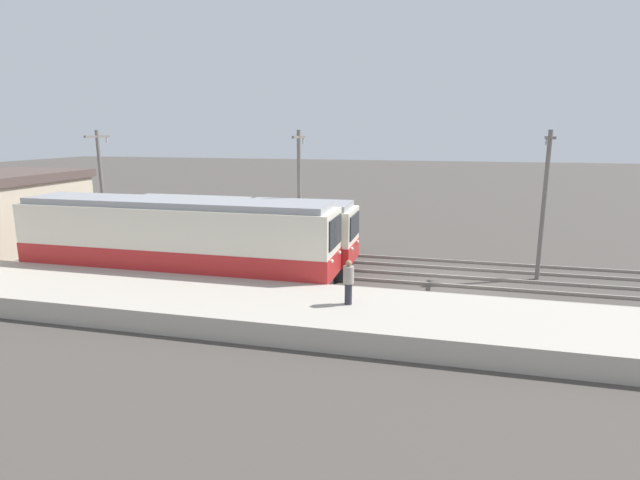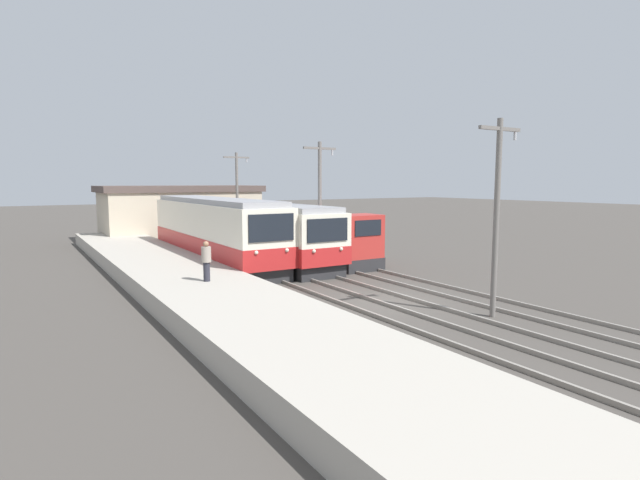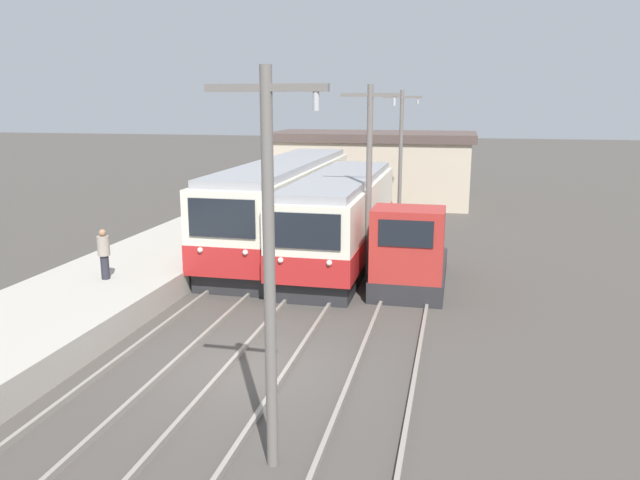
% 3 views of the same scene
% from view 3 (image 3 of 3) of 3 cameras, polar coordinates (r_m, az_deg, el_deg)
% --- Properties ---
extents(ground_plane, '(200.00, 200.00, 0.00)m').
position_cam_3_polar(ground_plane, '(15.40, -6.47, -11.73)').
color(ground_plane, '#47423D').
extents(platform_left, '(4.50, 54.00, 0.81)m').
position_cam_3_polar(platform_left, '(18.16, -25.68, -7.72)').
color(platform_left, '#ADA599').
rests_on(platform_left, ground).
extents(track_left, '(1.54, 60.00, 0.14)m').
position_cam_3_polar(track_left, '(16.35, -15.27, -10.36)').
color(track_left, gray).
rests_on(track_left, ground).
extents(track_center, '(1.54, 60.00, 0.14)m').
position_cam_3_polar(track_center, '(15.31, -5.75, -11.57)').
color(track_center, gray).
rests_on(track_center, ground).
extents(track_right, '(1.54, 60.00, 0.14)m').
position_cam_3_polar(track_right, '(14.71, 5.70, -12.62)').
color(track_right, gray).
rests_on(track_right, ground).
extents(commuter_train_left, '(2.84, 14.99, 3.81)m').
position_cam_3_polar(commuter_train_left, '(27.15, -3.20, 2.91)').
color(commuter_train_left, '#28282B').
rests_on(commuter_train_left, ground).
extents(commuter_train_center, '(2.84, 11.99, 3.50)m').
position_cam_3_polar(commuter_train_center, '(24.80, 1.90, 1.68)').
color(commuter_train_center, '#28282B').
rests_on(commuter_train_center, ground).
extents(shunting_locomotive, '(2.40, 5.50, 3.00)m').
position_cam_3_polar(shunting_locomotive, '(21.87, 8.31, -1.07)').
color(shunting_locomotive, '#28282B').
rests_on(shunting_locomotive, ground).
extents(catenary_mast_near, '(2.00, 0.20, 6.87)m').
position_cam_3_polar(catenary_mast_near, '(10.32, -4.63, -1.84)').
color(catenary_mast_near, slate).
rests_on(catenary_mast_near, ground).
extents(catenary_mast_mid, '(2.00, 0.20, 6.87)m').
position_cam_3_polar(catenary_mast_mid, '(21.50, 4.52, 5.69)').
color(catenary_mast_mid, slate).
rests_on(catenary_mast_mid, ground).
extents(catenary_mast_far, '(2.00, 0.20, 6.87)m').
position_cam_3_polar(catenary_mast_far, '(32.97, 7.40, 8.02)').
color(catenary_mast_far, slate).
rests_on(catenary_mast_far, ground).
extents(person_on_platform, '(0.38, 0.38, 1.61)m').
position_cam_3_polar(person_on_platform, '(20.72, -19.15, -1.06)').
color(person_on_platform, '#282833').
rests_on(person_on_platform, platform_left).
extents(station_building, '(12.60, 6.30, 4.43)m').
position_cam_3_polar(station_building, '(39.81, 4.82, 6.65)').
color(station_building, beige).
rests_on(station_building, ground).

